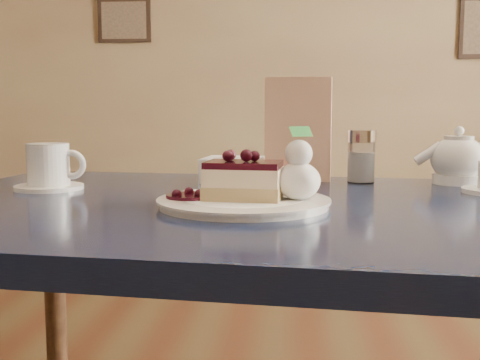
# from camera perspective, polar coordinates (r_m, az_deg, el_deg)

# --- Properties ---
(main_table) EXTENTS (1.25, 0.90, 0.73)m
(main_table) POSITION_cam_1_polar(r_m,az_deg,el_deg) (0.99, 0.86, -6.49)
(main_table) COLOR #0F1D32
(main_table) RESTS_ON ground
(dessert_plate) EXTENTS (0.26, 0.26, 0.01)m
(dessert_plate) POSITION_cam_1_polar(r_m,az_deg,el_deg) (0.93, 0.35, -2.19)
(dessert_plate) COLOR white
(dessert_plate) RESTS_ON main_table
(cheesecake_slice) EXTENTS (0.13, 0.09, 0.06)m
(cheesecake_slice) POSITION_cam_1_polar(r_m,az_deg,el_deg) (0.92, 0.35, -0.05)
(cheesecake_slice) COLOR tan
(cheesecake_slice) RESTS_ON dessert_plate
(whipped_cream) EXTENTS (0.07, 0.07, 0.06)m
(whipped_cream) POSITION_cam_1_polar(r_m,az_deg,el_deg) (0.92, 5.55, -0.08)
(whipped_cream) COLOR white
(whipped_cream) RESTS_ON dessert_plate
(berry_sauce) EXTENTS (0.08, 0.08, 0.01)m
(berry_sauce) POSITION_cam_1_polar(r_m,az_deg,el_deg) (0.94, -4.69, -1.54)
(berry_sauce) COLOR black
(berry_sauce) RESTS_ON dessert_plate
(coffee_set) EXTENTS (0.14, 0.13, 0.09)m
(coffee_set) POSITION_cam_1_polar(r_m,az_deg,el_deg) (1.18, -17.60, 1.01)
(coffee_set) COLOR white
(coffee_set) RESTS_ON main_table
(tea_set) EXTENTS (0.19, 0.24, 0.10)m
(tea_set) POSITION_cam_1_polar(r_m,az_deg,el_deg) (1.26, 20.53, 1.41)
(tea_set) COLOR white
(tea_set) RESTS_ON main_table
(menu_card) EXTENTS (0.14, 0.04, 0.21)m
(menu_card) POSITION_cam_1_polar(r_m,az_deg,el_deg) (1.26, 5.52, 4.80)
(menu_card) COLOR beige
(menu_card) RESTS_ON main_table
(sugar_shaker) EXTENTS (0.06, 0.06, 0.11)m
(sugar_shaker) POSITION_cam_1_polar(r_m,az_deg,el_deg) (1.24, 11.43, 2.25)
(sugar_shaker) COLOR white
(sugar_shaker) RESTS_ON main_table
(napkin_stack) EXTENTS (0.13, 0.13, 0.05)m
(napkin_stack) POSITION_cam_1_polar(r_m,az_deg,el_deg) (1.25, -0.71, 1.02)
(napkin_stack) COLOR white
(napkin_stack) RESTS_ON main_table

